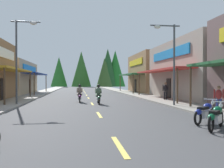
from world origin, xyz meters
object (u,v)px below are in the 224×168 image
at_px(streetlamp_right, 170,53).
at_px(motorcycle_parked_right_4, 205,112).
at_px(rider_cruising_lead, 99,96).
at_px(streetlamp_left, 21,50).
at_px(pedestrian_strolling, 165,90).
at_px(motorcycle_parked_right_3, 216,117).
at_px(pedestrian_waiting, 219,97).
at_px(rider_cruising_trailing, 80,95).

height_order(streetlamp_right, motorcycle_parked_right_4, streetlamp_right).
distance_m(streetlamp_right, rider_cruising_lead, 6.46).
bearing_deg(streetlamp_left, streetlamp_right, -12.73).
distance_m(motorcycle_parked_right_4, pedestrian_strolling, 12.62).
relative_size(streetlamp_left, rider_cruising_lead, 3.00).
distance_m(streetlamp_left, motorcycle_parked_right_4, 14.10).
xyz_separation_m(motorcycle_parked_right_3, rider_cruising_lead, (-3.54, 11.22, 0.17)).
relative_size(motorcycle_parked_right_3, pedestrian_waiting, 1.04).
height_order(streetlamp_left, pedestrian_waiting, streetlamp_left).
relative_size(streetlamp_right, motorcycle_parked_right_3, 3.61).
bearing_deg(rider_cruising_lead, pedestrian_waiting, -132.85).
distance_m(streetlamp_left, rider_cruising_lead, 6.86).
xyz_separation_m(streetlamp_left, motorcycle_parked_right_3, (9.43, -10.89, -3.68)).
xyz_separation_m(streetlamp_left, pedestrian_waiting, (12.44, -5.99, -3.26)).
xyz_separation_m(streetlamp_left, motorcycle_parked_right_4, (9.72, -9.52, -3.68)).
bearing_deg(rider_cruising_trailing, pedestrian_waiting, -136.08).
bearing_deg(streetlamp_left, motorcycle_parked_right_3, -49.12).
distance_m(motorcycle_parked_right_3, motorcycle_parked_right_4, 1.40).
bearing_deg(pedestrian_waiting, pedestrian_strolling, -149.25).
relative_size(rider_cruising_lead, rider_cruising_trailing, 1.00).
bearing_deg(pedestrian_waiting, streetlamp_left, -85.62).
bearing_deg(pedestrian_waiting, motorcycle_parked_right_3, -1.46).
height_order(motorcycle_parked_right_3, pedestrian_strolling, pedestrian_strolling).
bearing_deg(pedestrian_waiting, streetlamp_right, -124.61).
relative_size(streetlamp_left, pedestrian_waiting, 4.09).
height_order(rider_cruising_lead, pedestrian_waiting, same).
height_order(motorcycle_parked_right_3, rider_cruising_lead, rider_cruising_lead).
distance_m(streetlamp_right, pedestrian_waiting, 4.93).
relative_size(streetlamp_right, motorcycle_parked_right_4, 3.39).
bearing_deg(rider_cruising_lead, pedestrian_strolling, -67.78).
distance_m(motorcycle_parked_right_4, pedestrian_waiting, 4.47).
distance_m(streetlamp_left, pedestrian_strolling, 13.04).
distance_m(rider_cruising_lead, rider_cruising_trailing, 2.50).
relative_size(streetlamp_right, pedestrian_waiting, 3.75).
xyz_separation_m(rider_cruising_trailing, pedestrian_strolling, (7.93, 0.48, 0.36)).
xyz_separation_m(pedestrian_waiting, pedestrian_strolling, (-0.10, 8.81, 0.11)).
relative_size(motorcycle_parked_right_4, pedestrian_waiting, 1.11).
distance_m(rider_cruising_lead, pedestrian_strolling, 6.92).
bearing_deg(pedestrian_strolling, rider_cruising_lead, 106.67).
distance_m(streetlamp_right, pedestrian_strolling, 6.18).
xyz_separation_m(streetlamp_right, rider_cruising_lead, (-4.87, 2.76, -3.22)).
relative_size(rider_cruising_trailing, pedestrian_strolling, 1.23).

